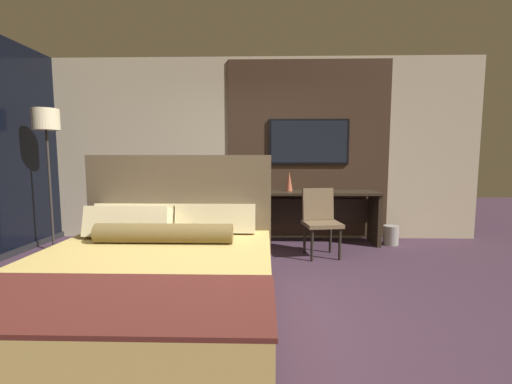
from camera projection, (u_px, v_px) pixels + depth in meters
ground_plane at (229, 309)px, 2.92m from camera, size 16.00×16.00×0.00m
wall_back_tv_panel at (254, 149)px, 5.35m from camera, size 7.20×0.09×2.80m
bed at (149, 284)px, 2.57m from camera, size 1.86×2.16×1.31m
desk at (310, 207)px, 5.12m from camera, size 1.97×0.56×0.78m
tv at (309, 142)px, 5.24m from camera, size 1.23×0.04×0.69m
desk_chair at (320, 216)px, 4.46m from camera, size 0.51×0.51×0.88m
floor_lamp at (46, 131)px, 4.56m from camera, size 0.34×0.34×1.92m
vase_tall at (289, 181)px, 5.10m from camera, size 0.10×0.10×0.29m
book at (324, 191)px, 5.00m from camera, size 0.25×0.19×0.03m
waste_bin at (391, 235)px, 5.02m from camera, size 0.22×0.22×0.28m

